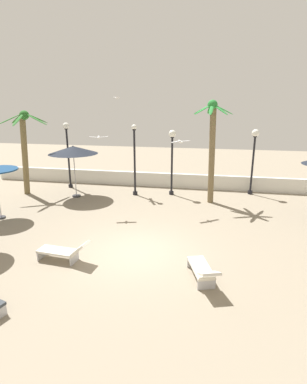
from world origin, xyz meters
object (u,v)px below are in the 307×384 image
object	(u,v)px
lamp_post_0	(172,152)
lamp_post_1	(135,157)
lounge_chair_0	(64,251)
lounge_chair_1	(203,270)
palm_tree_1	(25,144)
lamp_post_3	(68,147)
palm_tree_0	(212,142)
seagull_0	(117,98)
lamp_post_2	(254,151)
patio_umbrella_1	(73,150)
seagull_1	(181,142)
seagull_2	(99,137)

from	to	relation	value
lamp_post_0	lamp_post_1	size ratio (longest dim) A/B	0.92
lamp_post_0	lounge_chair_0	size ratio (longest dim) A/B	2.01
lounge_chair_0	lounge_chair_1	xyz separation A→B (m)	(4.83, -0.36, 0.01)
palm_tree_1	lamp_post_3	xyz separation A→B (m)	(1.76, 1.88, -0.38)
palm_tree_0	lamp_post_3	bearing A→B (deg)	171.08
palm_tree_0	seagull_0	distance (m)	6.32
lamp_post_1	lounge_chair_0	xyz separation A→B (m)	(-0.42, -8.38, -1.90)
lamp_post_2	lounge_chair_0	distance (m)	12.50
palm_tree_1	lounge_chair_1	size ratio (longest dim) A/B	2.58
lamp_post_0	lamp_post_2	xyz separation A→B (m)	(4.73, 1.03, 0.07)
lounge_chair_0	lamp_post_2	bearing A→B (deg)	53.53
lamp_post_3	patio_umbrella_1	bearing A→B (deg)	-55.76
palm_tree_1	lamp_post_2	xyz separation A→B (m)	(13.27, 2.57, -0.43)
patio_umbrella_1	seagull_1	bearing A→B (deg)	-11.17
lamp_post_1	lounge_chair_0	distance (m)	8.60
lamp_post_2	seagull_0	xyz separation A→B (m)	(-8.16, -0.62, 3.01)
palm_tree_1	seagull_0	world-z (taller)	seagull_0
lamp_post_0	palm_tree_0	bearing A→B (deg)	-25.46
patio_umbrella_1	lounge_chair_0	distance (m)	8.24
seagull_1	seagull_2	size ratio (longest dim) A/B	1.01
lounge_chair_0	seagull_1	size ratio (longest dim) A/B	2.08
lamp_post_1	patio_umbrella_1	bearing A→B (deg)	-162.61
lamp_post_1	lamp_post_3	bearing A→B (deg)	169.94
lamp_post_0	seagull_0	xyz separation A→B (m)	(-3.43, 0.41, 3.08)
palm_tree_1	lamp_post_0	xyz separation A→B (m)	(8.54, 1.54, -0.50)
palm_tree_0	lamp_post_1	size ratio (longest dim) A/B	1.32
lamp_post_0	palm_tree_1	bearing A→B (deg)	-169.79
palm_tree_1	lamp_post_3	size ratio (longest dim) A/B	1.18
palm_tree_1	lamp_post_1	bearing A→B (deg)	9.38
lamp_post_3	lounge_chair_1	world-z (taller)	lamp_post_3
lounge_chair_1	seagull_0	size ratio (longest dim) A/B	1.58
lamp_post_2	lounge_chair_1	bearing A→B (deg)	-103.60
palm_tree_1	lounge_chair_0	world-z (taller)	palm_tree_1
lamp_post_2	lamp_post_3	world-z (taller)	lamp_post_3
lounge_chair_0	patio_umbrella_1	bearing A→B (deg)	111.76
patio_umbrella_1	seagull_2	size ratio (longest dim) A/B	3.32
patio_umbrella_1	lamp_post_1	size ratio (longest dim) A/B	0.73
lamp_post_3	seagull_0	bearing A→B (deg)	1.27
lounge_chair_0	lounge_chair_1	distance (m)	4.84
lamp_post_2	lounge_chair_0	world-z (taller)	lamp_post_2
palm_tree_0	lounge_chair_1	size ratio (longest dim) A/B	2.87
lamp_post_1	lounge_chair_0	bearing A→B (deg)	-92.90
lounge_chair_1	lamp_post_3	bearing A→B (deg)	133.37
palm_tree_1	seagull_2	size ratio (longest dim) A/B	5.41
seagull_2	lamp_post_1	bearing A→B (deg)	72.68
lounge_chair_0	seagull_2	bearing A→B (deg)	95.89
patio_umbrella_1	lamp_post_2	size ratio (longest dim) A/B	0.78
lamp_post_0	seagull_2	bearing A→B (deg)	-131.03
patio_umbrella_1	seagull_2	bearing A→B (deg)	-40.83
lounge_chair_0	palm_tree_0	bearing A→B (deg)	57.98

